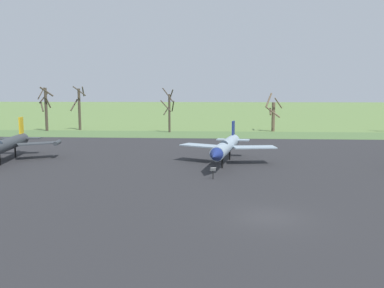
# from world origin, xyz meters

# --- Properties ---
(ground_plane) EXTENTS (600.00, 600.00, 0.00)m
(ground_plane) POSITION_xyz_m (0.00, 0.00, 0.00)
(ground_plane) COLOR #607F42
(asphalt_apron) EXTENTS (106.15, 52.00, 0.05)m
(asphalt_apron) POSITION_xyz_m (0.00, 15.60, 0.03)
(asphalt_apron) COLOR #28282B
(asphalt_apron) RESTS_ON ground
(grass_verge_strip) EXTENTS (166.15, 12.00, 0.06)m
(grass_verge_strip) POSITION_xyz_m (0.00, 47.60, 0.03)
(grass_verge_strip) COLOR #4F6E3C
(grass_verge_strip) RESTS_ON ground
(jet_fighter_front_left) EXTENTS (10.33, 13.83, 4.48)m
(jet_fighter_front_left) POSITION_xyz_m (-25.56, 17.67, 1.90)
(jet_fighter_front_left) COLOR #33383D
(jet_fighter_front_left) RESTS_ON ground
(jet_fighter_front_right) EXTENTS (10.16, 13.82, 4.13)m
(jet_fighter_front_right) POSITION_xyz_m (-2.38, 17.72, 1.91)
(jet_fighter_front_right) COLOR #8EA3B2
(jet_fighter_front_right) RESTS_ON ground
(info_placard_front_right) EXTENTS (0.51, 0.35, 1.07)m
(info_placard_front_right) POSITION_xyz_m (-3.50, 10.43, 0.66)
(info_placard_front_right) COLOR black
(info_placard_front_right) RESTS_ON ground
(bare_tree_far_left) EXTENTS (3.15, 3.16, 8.48)m
(bare_tree_far_left) POSITION_xyz_m (-36.35, 52.44, 4.70)
(bare_tree_far_left) COLOR #42382D
(bare_tree_far_left) RESTS_ON ground
(bare_tree_left_of_center) EXTENTS (3.24, 3.23, 8.62)m
(bare_tree_left_of_center) POSITION_xyz_m (-30.92, 55.54, 4.52)
(bare_tree_left_of_center) COLOR #42382D
(bare_tree_left_of_center) RESTS_ON ground
(bare_tree_center) EXTENTS (2.65, 2.75, 8.26)m
(bare_tree_center) POSITION_xyz_m (-12.46, 51.41, 4.16)
(bare_tree_center) COLOR #42382D
(bare_tree_center) RESTS_ON ground
(bare_tree_right_of_center) EXTENTS (3.44, 3.39, 7.34)m
(bare_tree_right_of_center) POSITION_xyz_m (6.94, 55.12, 3.39)
(bare_tree_right_of_center) COLOR brown
(bare_tree_right_of_center) RESTS_ON ground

